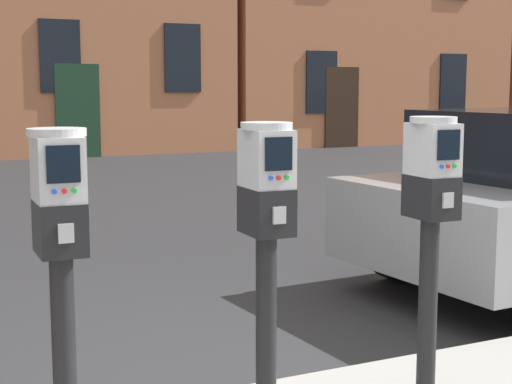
{
  "coord_description": "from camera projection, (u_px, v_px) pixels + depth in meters",
  "views": [
    {
      "loc": [
        -1.65,
        -3.17,
        1.61
      ],
      "look_at": [
        -0.2,
        -0.17,
        1.16
      ],
      "focal_mm": 54.95,
      "sensor_mm": 36.0,
      "label": 1
    }
  ],
  "objects": [
    {
      "name": "parking_meter_near_kerb",
      "position": [
        60.0,
        238.0,
        2.91
      ],
      "size": [
        0.22,
        0.26,
        1.32
      ],
      "rotation": [
        0.0,
        0.0,
        -1.61
      ],
      "color": "black",
      "rests_on": "sidewalk_slab"
    },
    {
      "name": "parking_meter_twin_adjacent",
      "position": [
        266.0,
        220.0,
        3.28
      ],
      "size": [
        0.22,
        0.26,
        1.32
      ],
      "rotation": [
        0.0,
        0.0,
        -1.61
      ],
      "color": "black",
      "rests_on": "sidewalk_slab"
    },
    {
      "name": "parking_meter_end_of_row",
      "position": [
        431.0,
        205.0,
        3.65
      ],
      "size": [
        0.22,
        0.26,
        1.33
      ],
      "rotation": [
        0.0,
        0.0,
        -1.61
      ],
      "color": "black",
      "rests_on": "sidewalk_slab"
    }
  ]
}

